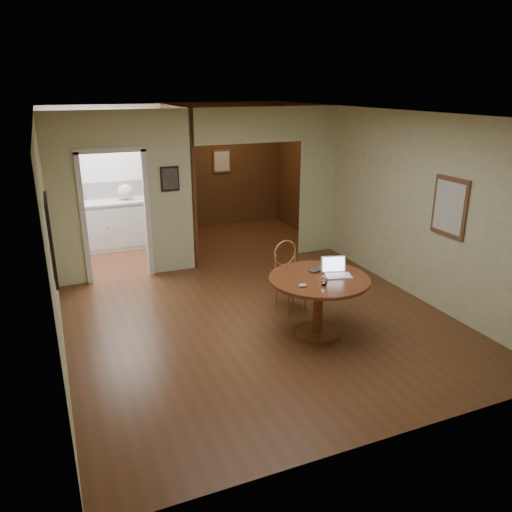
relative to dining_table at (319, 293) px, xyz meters
name	(u,v)px	position (x,y,z in m)	size (l,w,h in m)	color
floor	(264,325)	(-0.52, 0.49, -0.58)	(5.00, 5.00, 0.00)	#4D2F16
room_shell	(170,190)	(-0.99, 3.59, 0.70)	(5.20, 7.50, 5.00)	silver
dining_table	(319,293)	(0.00, 0.00, 0.00)	(1.26, 1.26, 0.79)	brown
chair	(289,271)	(0.02, 0.89, -0.03)	(0.48, 0.48, 0.99)	#9D6037
open_laptop	(336,270)	(0.24, 0.01, 0.27)	(0.36, 0.35, 0.22)	white
closed_laptop	(321,270)	(0.13, 0.18, 0.22)	(0.29, 0.19, 0.02)	#AAAAAF
mouse	(303,285)	(-0.33, -0.19, 0.22)	(0.10, 0.05, 0.04)	white
wine_glass	(324,281)	(-0.07, -0.24, 0.25)	(0.09, 0.09, 0.10)	white
pen	(326,282)	(0.00, -0.17, 0.21)	(0.01, 0.01, 0.14)	#0B1452
kitchen_cabinet	(114,224)	(-1.87, 4.69, -0.11)	(2.06, 0.60, 0.94)	silver
grocery_bag	(125,192)	(-1.61, 4.69, 0.51)	(0.30, 0.26, 0.30)	tan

